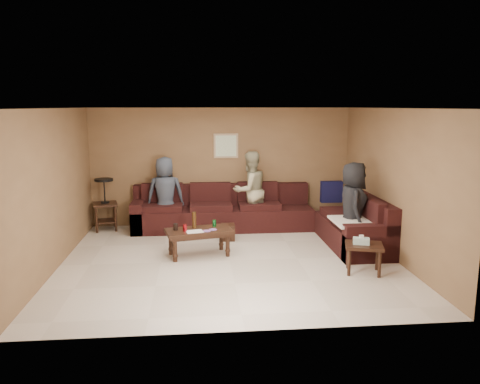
{
  "coord_description": "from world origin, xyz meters",
  "views": [
    {
      "loc": [
        -0.52,
        -7.43,
        2.54
      ],
      "look_at": [
        0.25,
        0.85,
        1.0
      ],
      "focal_mm": 35.0,
      "sensor_mm": 36.0,
      "label": 1
    }
  ],
  "objects_px": {
    "person_left": "(165,194)",
    "person_right": "(353,207)",
    "coffee_table": "(199,233)",
    "end_table_left": "(105,203)",
    "sectional_sofa": "(265,219)",
    "waste_bin": "(228,232)",
    "side_table_right": "(364,248)",
    "person_middle": "(250,190)"
  },
  "relations": [
    {
      "from": "person_left",
      "to": "person_right",
      "type": "xyz_separation_m",
      "value": [
        3.36,
        -1.66,
        0.02
      ]
    },
    {
      "from": "coffee_table",
      "to": "person_right",
      "type": "xyz_separation_m",
      "value": [
        2.7,
        0.04,
        0.4
      ]
    },
    {
      "from": "end_table_left",
      "to": "person_left",
      "type": "bearing_deg",
      "value": -7.84
    },
    {
      "from": "sectional_sofa",
      "to": "waste_bin",
      "type": "height_order",
      "value": "sectional_sofa"
    },
    {
      "from": "side_table_right",
      "to": "person_middle",
      "type": "relative_size",
      "value": 0.4
    },
    {
      "from": "sectional_sofa",
      "to": "end_table_left",
      "type": "height_order",
      "value": "end_table_left"
    },
    {
      "from": "end_table_left",
      "to": "side_table_right",
      "type": "xyz_separation_m",
      "value": [
        4.42,
        -2.96,
        -0.17
      ]
    },
    {
      "from": "side_table_right",
      "to": "person_middle",
      "type": "xyz_separation_m",
      "value": [
        -1.43,
        2.81,
        0.41
      ]
    },
    {
      "from": "coffee_table",
      "to": "waste_bin",
      "type": "relative_size",
      "value": 3.91
    },
    {
      "from": "person_middle",
      "to": "side_table_right",
      "type": "bearing_deg",
      "value": 89.02
    },
    {
      "from": "coffee_table",
      "to": "person_middle",
      "type": "xyz_separation_m",
      "value": [
        1.08,
        1.72,
        0.42
      ]
    },
    {
      "from": "sectional_sofa",
      "to": "person_left",
      "type": "xyz_separation_m",
      "value": [
        -1.98,
        0.5,
        0.44
      ]
    },
    {
      "from": "side_table_right",
      "to": "sectional_sofa",
      "type": "bearing_deg",
      "value": 117.41
    },
    {
      "from": "person_middle",
      "to": "person_right",
      "type": "relative_size",
      "value": 1.02
    },
    {
      "from": "coffee_table",
      "to": "side_table_right",
      "type": "height_order",
      "value": "coffee_table"
    },
    {
      "from": "sectional_sofa",
      "to": "end_table_left",
      "type": "bearing_deg",
      "value": 168.22
    },
    {
      "from": "person_left",
      "to": "person_middle",
      "type": "relative_size",
      "value": 0.95
    },
    {
      "from": "side_table_right",
      "to": "waste_bin",
      "type": "distance_m",
      "value": 2.79
    },
    {
      "from": "side_table_right",
      "to": "person_right",
      "type": "bearing_deg",
      "value": 80.19
    },
    {
      "from": "side_table_right",
      "to": "person_middle",
      "type": "distance_m",
      "value": 3.18
    },
    {
      "from": "coffee_table",
      "to": "side_table_right",
      "type": "bearing_deg",
      "value": -23.41
    },
    {
      "from": "sectional_sofa",
      "to": "coffee_table",
      "type": "distance_m",
      "value": 1.79
    },
    {
      "from": "sectional_sofa",
      "to": "person_left",
      "type": "bearing_deg",
      "value": 165.81
    },
    {
      "from": "side_table_right",
      "to": "person_left",
      "type": "relative_size",
      "value": 0.43
    },
    {
      "from": "side_table_right",
      "to": "person_left",
      "type": "height_order",
      "value": "person_left"
    },
    {
      "from": "sectional_sofa",
      "to": "side_table_right",
      "type": "xyz_separation_m",
      "value": [
        1.19,
        -2.29,
        0.07
      ]
    },
    {
      "from": "side_table_right",
      "to": "person_left",
      "type": "distance_m",
      "value": 4.24
    },
    {
      "from": "end_table_left",
      "to": "person_middle",
      "type": "bearing_deg",
      "value": -2.92
    },
    {
      "from": "person_right",
      "to": "person_left",
      "type": "bearing_deg",
      "value": 73.44
    },
    {
      "from": "sectional_sofa",
      "to": "person_right",
      "type": "height_order",
      "value": "person_right"
    },
    {
      "from": "waste_bin",
      "to": "person_left",
      "type": "xyz_separation_m",
      "value": [
        -1.22,
        0.81,
        0.61
      ]
    },
    {
      "from": "waste_bin",
      "to": "person_right",
      "type": "xyz_separation_m",
      "value": [
        2.14,
        -0.85,
        0.64
      ]
    },
    {
      "from": "waste_bin",
      "to": "side_table_right",
      "type": "bearing_deg",
      "value": -45.49
    },
    {
      "from": "end_table_left",
      "to": "person_left",
      "type": "xyz_separation_m",
      "value": [
        1.25,
        -0.17,
        0.21
      ]
    },
    {
      "from": "sectional_sofa",
      "to": "person_left",
      "type": "height_order",
      "value": "person_left"
    },
    {
      "from": "sectional_sofa",
      "to": "person_middle",
      "type": "height_order",
      "value": "person_middle"
    },
    {
      "from": "person_right",
      "to": "end_table_left",
      "type": "bearing_deg",
      "value": 78.03
    },
    {
      "from": "waste_bin",
      "to": "person_middle",
      "type": "height_order",
      "value": "person_middle"
    },
    {
      "from": "end_table_left",
      "to": "waste_bin",
      "type": "bearing_deg",
      "value": -21.61
    },
    {
      "from": "sectional_sofa",
      "to": "end_table_left",
      "type": "xyz_separation_m",
      "value": [
        -3.23,
        0.67,
        0.24
      ]
    },
    {
      "from": "coffee_table",
      "to": "person_middle",
      "type": "distance_m",
      "value": 2.07
    },
    {
      "from": "person_middle",
      "to": "waste_bin",
      "type": "bearing_deg",
      "value": 29.87
    }
  ]
}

